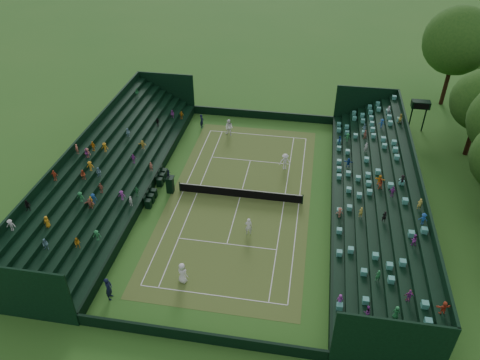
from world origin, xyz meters
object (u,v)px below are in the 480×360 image
Objects in this scene: umpire_chair at (170,183)px; player_near_west at (182,273)px; player_far_west at (229,128)px; player_far_east at (285,162)px; tennis_net at (240,193)px; player_near_east at (249,226)px.

umpire_chair reaches higher than player_near_west.
umpire_chair is 1.32× the size of player_far_west.
player_far_east is at bearing 29.00° from umpire_chair.
tennis_net is 4.63× the size of umpire_chair.
player_near_west is at bearing -102.68° from tennis_net.
tennis_net is 6.48× the size of player_near_west.
player_near_east is (1.56, -4.87, 0.32)m from tennis_net.
umpire_chair is 1.49× the size of player_near_east.
player_near_west is 7.30m from player_near_east.
umpire_chair reaches higher than tennis_net.
player_near_west is (-2.46, -10.95, 0.37)m from tennis_net.
umpire_chair reaches higher than player_far_west.
player_near_east is at bearing -29.43° from umpire_chair.
umpire_chair is at bearing -40.39° from player_near_east.
player_far_west is at bearing 105.74° from tennis_net.
umpire_chair reaches higher than player_near_east.
umpire_chair reaches higher than player_far_east.
umpire_chair is at bearing -177.95° from tennis_net.
player_far_west is (3.45, 11.56, -0.12)m from umpire_chair.
tennis_net is 6.60m from player_far_east.
player_near_east is at bearing -99.00° from player_near_west.
player_near_west is 1.07× the size of player_near_east.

